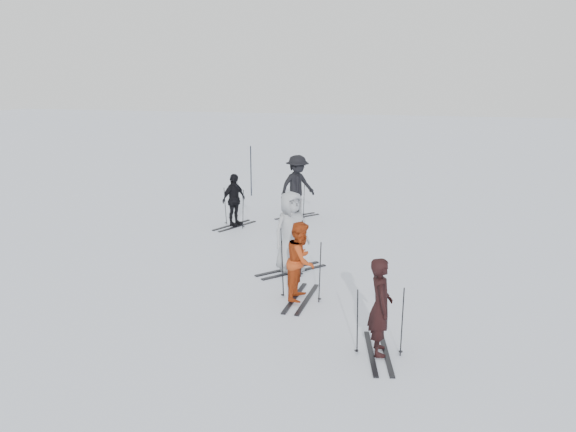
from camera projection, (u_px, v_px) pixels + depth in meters
The scene contains 12 objects.
ground at pixel (276, 265), 13.71m from camera, with size 120.00×120.00×0.00m, color silver.
skier_near_dark at pixel (380, 308), 9.08m from camera, with size 0.59×0.39×1.63m, color black.
skier_red at pixel (301, 262), 11.39m from camera, with size 0.79×0.61×1.62m, color #A63912.
skier_grey at pixel (291, 233), 13.05m from camera, with size 0.92×0.60×1.89m, color #9A9EA2.
skier_uphill_left at pixel (234, 201), 17.14m from camera, with size 0.94×0.39×1.61m, color black.
skier_uphill_far at pixel (297, 187), 18.24m from camera, with size 1.30×0.75×2.02m, color black.
skis_near_dark at pixel (380, 321), 9.14m from camera, with size 0.86×1.63×1.19m, color black, non-canonical shape.
skis_red at pixel (301, 270), 11.43m from camera, with size 0.93×1.77×1.29m, color black, non-canonical shape.
skis_grey at pixel (291, 244), 13.12m from camera, with size 0.98×1.86×1.36m, color black, non-canonical shape.
skis_uphill_left at pixel (234, 207), 17.19m from camera, with size 0.89×1.67×1.22m, color black, non-canonical shape.
skis_uphill_far at pixel (297, 199), 18.34m from camera, with size 0.87×1.64×1.20m, color black, non-canonical shape.
piste_marker at pixel (251, 171), 21.64m from camera, with size 0.04×0.04×1.94m, color black.
Camera 1 is at (4.02, -12.40, 4.42)m, focal length 35.00 mm.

